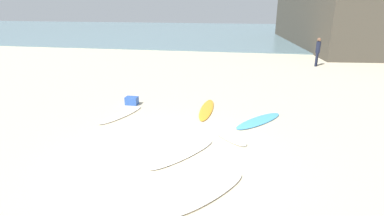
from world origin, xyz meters
TOP-DOWN VIEW (x-y plane):
  - ground_plane at (0.00, 0.00)m, footprint 120.00×120.00m
  - ocean_water at (0.00, 39.07)m, footprint 120.00×40.00m
  - surfboard_0 at (0.44, 3.90)m, footprint 0.52×2.57m
  - surfboard_1 at (1.26, -1.59)m, footprint 1.76×2.18m
  - surfboard_2 at (0.34, 0.10)m, footprint 1.70×2.27m
  - surfboard_3 at (-2.61, 2.73)m, footprint 1.21×2.31m
  - surfboard_4 at (1.38, 1.70)m, footprint 1.70×1.98m
  - surfboard_5 at (2.43, 3.03)m, footprint 1.90×2.22m
  - beachgoer_near at (6.37, 14.08)m, footprint 0.37×0.37m
  - beach_cooler at (-2.69, 4.03)m, footprint 0.50×0.35m

SIDE VIEW (x-z plane):
  - ground_plane at x=0.00m, z-range 0.00..0.00m
  - surfboard_3 at x=-2.61m, z-range 0.00..0.06m
  - surfboard_0 at x=0.44m, z-range 0.00..0.06m
  - surfboard_5 at x=2.43m, z-range 0.00..0.07m
  - surfboard_4 at x=1.38m, z-range 0.00..0.07m
  - surfboard_2 at x=0.34m, z-range 0.00..0.08m
  - ocean_water at x=0.00m, z-range 0.00..0.08m
  - surfboard_1 at x=1.26m, z-range 0.00..0.08m
  - beach_cooler at x=-2.69m, z-range 0.00..0.33m
  - beachgoer_near at x=6.37m, z-range 0.12..1.99m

